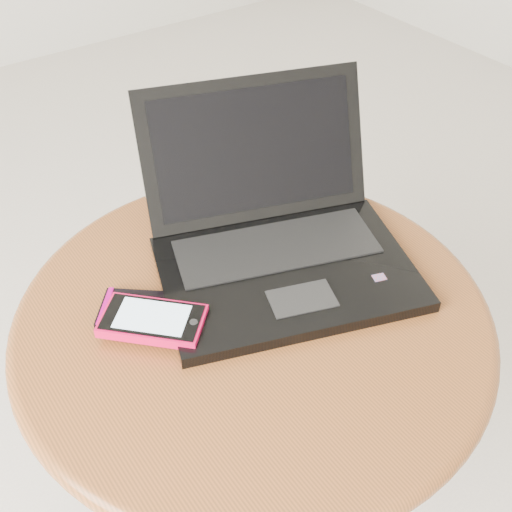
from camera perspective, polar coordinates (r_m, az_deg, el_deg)
table at (r=0.91m, az=-0.24°, el=-9.29°), size 0.63×0.63×0.50m
laptop at (r=0.88m, az=1.88°, el=1.82°), size 0.42×0.41×0.21m
phone_black at (r=0.83m, az=-9.45°, el=-4.90°), size 0.14×0.13×0.01m
phone_pink at (r=0.80m, az=-9.19°, el=-5.70°), size 0.14×0.14×0.02m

